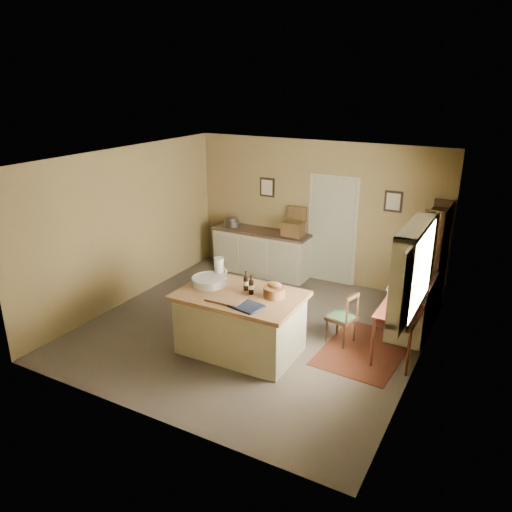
{
  "coord_description": "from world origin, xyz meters",
  "views": [
    {
      "loc": [
        3.44,
        -6.19,
        3.78
      ],
      "look_at": [
        -0.07,
        0.23,
        1.15
      ],
      "focal_mm": 35.0,
      "sensor_mm": 36.0,
      "label": 1
    }
  ],
  "objects": [
    {
      "name": "writing_desk",
      "position": [
        2.2,
        0.25,
        0.67
      ],
      "size": [
        0.56,
        0.92,
        0.82
      ],
      "color": "#33140E",
      "rests_on": "ground"
    },
    {
      "name": "right_cabinet",
      "position": [
        2.2,
        1.06,
        0.46
      ],
      "size": [
        0.57,
        1.03,
        0.99
      ],
      "color": "beige",
      "rests_on": "ground"
    },
    {
      "name": "window",
      "position": [
        2.42,
        -0.2,
        1.55
      ],
      "size": [
        0.25,
        1.99,
        1.12
      ],
      "color": "beige",
      "rests_on": "ground"
    },
    {
      "name": "framed_prints",
      "position": [
        0.2,
        2.48,
        1.72
      ],
      "size": [
        2.82,
        0.02,
        0.38
      ],
      "color": "black",
      "rests_on": "ground"
    },
    {
      "name": "wall_left",
      "position": [
        -2.5,
        0.0,
        1.35
      ],
      "size": [
        0.1,
        5.0,
        2.7
      ],
      "primitive_type": "cube",
      "color": "olive",
      "rests_on": "ground"
    },
    {
      "name": "sideboard",
      "position": [
        -1.02,
        2.2,
        0.48
      ],
      "size": [
        2.0,
        0.57,
        1.18
      ],
      "color": "beige",
      "rests_on": "ground"
    },
    {
      "name": "wall_back",
      "position": [
        0.0,
        2.5,
        1.35
      ],
      "size": [
        5.0,
        0.1,
        2.7
      ],
      "primitive_type": "cube",
      "color": "olive",
      "rests_on": "ground"
    },
    {
      "name": "rug",
      "position": [
        1.75,
        0.2,
        0.0
      ],
      "size": [
        1.18,
        1.65,
        0.01
      ],
      "primitive_type": "cube",
      "rotation": [
        0.0,
        0.0,
        -0.05
      ],
      "color": "#471E10",
      "rests_on": "ground"
    },
    {
      "name": "ceiling",
      "position": [
        0.0,
        0.0,
        2.7
      ],
      "size": [
        5.0,
        5.0,
        0.0
      ],
      "primitive_type": "plane",
      "color": "silver",
      "rests_on": "wall_back"
    },
    {
      "name": "wall_right",
      "position": [
        2.5,
        0.0,
        1.35
      ],
      "size": [
        0.1,
        5.0,
        2.7
      ],
      "primitive_type": "cube",
      "color": "olive",
      "rests_on": "ground"
    },
    {
      "name": "desk_chair",
      "position": [
        1.36,
        0.27,
        0.4
      ],
      "size": [
        0.44,
        0.44,
        0.8
      ],
      "primitive_type": null,
      "rotation": [
        0.0,
        0.0,
        -0.21
      ],
      "color": "black",
      "rests_on": "ground"
    },
    {
      "name": "work_island",
      "position": [
        0.16,
        -0.67,
        0.48
      ],
      "size": [
        1.77,
        1.16,
        1.2
      ],
      "rotation": [
        0.0,
        0.0,
        0.01
      ],
      "color": "beige",
      "rests_on": "ground"
    },
    {
      "name": "shelving_unit",
      "position": [
        2.35,
        1.99,
        0.93
      ],
      "size": [
        0.32,
        0.84,
        1.87
      ],
      "color": "black",
      "rests_on": "ground"
    },
    {
      "name": "ground",
      "position": [
        0.0,
        0.0,
        0.0
      ],
      "size": [
        5.0,
        5.0,
        0.0
      ],
      "primitive_type": "plane",
      "color": "brown",
      "rests_on": "ground"
    },
    {
      "name": "wall_front",
      "position": [
        0.0,
        -2.5,
        1.35
      ],
      "size": [
        5.0,
        0.1,
        2.7
      ],
      "primitive_type": "cube",
      "color": "olive",
      "rests_on": "ground"
    },
    {
      "name": "door",
      "position": [
        0.35,
        2.47,
        1.05
      ],
      "size": [
        0.97,
        0.06,
        2.11
      ],
      "primitive_type": "cube",
      "color": "#A3A48A",
      "rests_on": "ground"
    }
  ]
}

